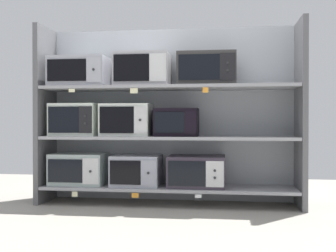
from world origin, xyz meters
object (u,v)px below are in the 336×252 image
Objects in this scene: microwave_5 at (177,122)px; microwave_6 at (80,72)px; microwave_3 at (76,120)px; microwave_8 at (207,69)px; microwave_4 at (127,120)px; microwave_7 at (143,70)px; microwave_1 at (137,170)px; microwave_2 at (197,171)px; microwave_0 at (79,169)px.

microwave_6 is at bearing -180.00° from microwave_5.
microwave_6 is at bearing 0.35° from microwave_3.
microwave_6 is 1.02× the size of microwave_8.
microwave_7 reaches higher than microwave_4.
microwave_7 is (0.06, -0.00, 1.00)m from microwave_1.
microwave_2 is at bearing 0.00° from microwave_7.
microwave_1 is at bearing -179.98° from microwave_5.
microwave_0 is 1.14× the size of microwave_1.
microwave_2 is 1.53m from microwave_6.
microwave_1 is 1.00m from microwave_7.
microwave_7 is (0.69, 0.00, 0.49)m from microwave_3.
microwave_1 is 0.86× the size of microwave_2.
microwave_0 is 0.70m from microwave_4.
microwave_5 is at bearing 0.04° from microwave_4.
microwave_2 is 1.03× the size of microwave_7.
microwave_4 is (-0.10, -0.00, 0.50)m from microwave_1.
microwave_6 is (-0.48, 0.00, 0.48)m from microwave_4.
microwave_1 is 0.60m from microwave_2.
microwave_6 reaches higher than microwave_5.
microwave_8 reaches higher than microwave_1.
microwave_4 is (0.49, -0.00, 0.50)m from microwave_0.
microwave_6 reaches higher than microwave_0.
microwave_8 is at bearing -0.01° from microwave_6.
microwave_8 reaches higher than microwave_2.
microwave_1 is at bearing 179.92° from microwave_7.
microwave_0 is 0.98× the size of microwave_2.
microwave_3 reaches higher than microwave_4.
microwave_4 is at bearing -179.99° from microwave_8.
microwave_8 reaches higher than microwave_5.
microwave_4 is 0.94m from microwave_8.
microwave_6 reaches higher than microwave_4.
microwave_7 reaches higher than microwave_8.
microwave_6 is (-0.58, 0.00, 0.98)m from microwave_1.
microwave_7 reaches higher than microwave_6.
microwave_0 is at bearing -180.00° from microwave_5.
microwave_0 is at bearing 179.99° from microwave_1.
microwave_8 reaches higher than microwave_6.
microwave_3 is at bearing -179.99° from microwave_7.
microwave_3 is 0.96× the size of microwave_4.
microwave_1 is at bearing -0.02° from microwave_6.
microwave_3 reaches higher than microwave_2.
microwave_0 is at bearing 179.99° from microwave_8.
microwave_8 is at bearing 0.00° from microwave_3.
microwave_7 is at bearing -180.00° from microwave_2.
microwave_1 is at bearing -0.01° from microwave_0.
microwave_4 is at bearing -0.00° from microwave_3.
microwave_7 is at bearing -0.08° from microwave_1.
microwave_4 is 0.85× the size of microwave_6.
microwave_2 is at bearing -0.01° from microwave_0.
microwave_2 is at bearing -0.07° from microwave_5.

